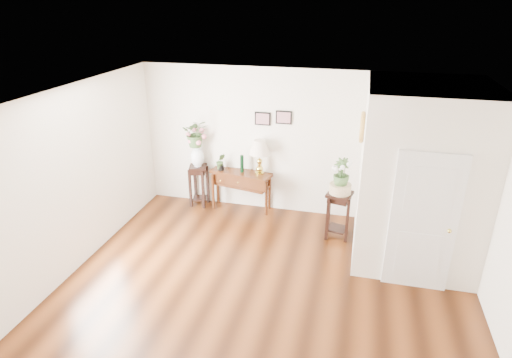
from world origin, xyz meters
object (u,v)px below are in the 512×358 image
(plant_stand_b, at_px, (338,215))
(table_lamp, at_px, (260,157))
(console_table, at_px, (241,190))
(plant_stand_a, at_px, (199,185))

(plant_stand_b, bearing_deg, table_lamp, 158.46)
(console_table, distance_m, table_lamp, 0.84)
(plant_stand_a, distance_m, plant_stand_b, 2.88)
(console_table, bearing_deg, table_lamp, 11.56)
(plant_stand_a, bearing_deg, console_table, 1.69)
(console_table, height_order, plant_stand_a, plant_stand_a)
(table_lamp, bearing_deg, console_table, 180.00)
(console_table, bearing_deg, plant_stand_b, -6.13)
(console_table, relative_size, table_lamp, 1.76)
(console_table, relative_size, plant_stand_b, 1.42)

